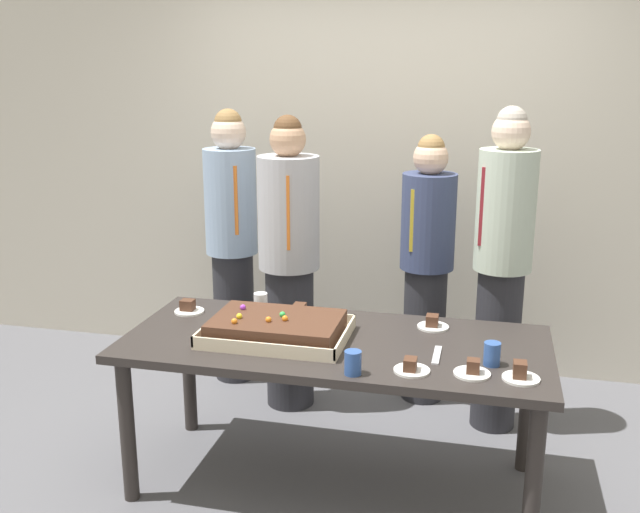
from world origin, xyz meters
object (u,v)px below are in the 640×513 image
Objects in this scene: drink_cup_nearest at (492,354)px; drink_cup_far_end at (261,303)px; cake_server_utensil at (437,355)px; plated_slice_far_left at (520,374)px; plated_slice_center_back at (472,370)px; person_striped_tie_right at (289,261)px; plated_slice_near_left at (433,324)px; plated_slice_near_right at (300,312)px; person_left_edge_reaching at (232,242)px; plated_slice_far_right at (411,368)px; plated_slice_center_front at (189,308)px; party_table at (335,357)px; person_green_shirt_behind at (502,265)px; drink_cup_middle at (353,363)px; person_serving_front at (427,265)px; sheet_cake at (277,328)px.

drink_cup_far_end is at bearing 160.19° from drink_cup_nearest.
plated_slice_far_left is at bearing -25.57° from cake_server_utensil.
person_striped_tie_right reaches higher than plated_slice_center_back.
drink_cup_nearest is at bearing -54.45° from plated_slice_near_left.
drink_cup_nearest is (0.07, 0.12, 0.03)m from plated_slice_center_back.
plated_slice_far_left is (0.39, -0.51, 0.00)m from plated_slice_near_left.
plated_slice_center_back is 1.50× the size of drink_cup_far_end.
person_left_edge_reaching is at bearing 129.31° from plated_slice_near_right.
plated_slice_center_front is at bearing 158.18° from plated_slice_far_right.
plated_slice_near_left is 1.00× the size of plated_slice_center_back.
person_green_shirt_behind reaches higher than party_table.
person_striped_tie_right is at bearing 127.74° from plated_slice_far_right.
plated_slice_near_left is 0.09× the size of person_left_edge_reaching.
plated_slice_center_back is 0.23m from cake_server_utensil.
plated_slice_far_right reaches higher than cake_server_utensil.
drink_cup_far_end reaches higher than plated_slice_near_left.
drink_cup_far_end reaches higher than plated_slice_center_back.
drink_cup_middle is (-0.23, -0.08, 0.03)m from plated_slice_far_right.
person_green_shirt_behind is at bearing 58.81° from plated_slice_near_left.
person_striped_tie_right is (-1.25, 1.03, 0.12)m from plated_slice_far_left.
plated_slice_near_right is at bearing 153.80° from plated_slice_far_left.
person_green_shirt_behind reaches higher than person_serving_front.
drink_cup_far_end is (-0.21, 0.02, 0.03)m from plated_slice_near_right.
party_table is 12.91× the size of plated_slice_center_back.
plated_slice_center_back is at bearing 44.48° from person_green_shirt_behind.
person_serving_front is (-0.31, 1.29, 0.07)m from plated_slice_center_back.
person_green_shirt_behind is 1.04× the size of person_striped_tie_right.
person_green_shirt_behind is (1.18, 0.50, 0.14)m from drink_cup_far_end.
sheet_cake is at bearing 169.12° from plated_slice_far_left.
drink_cup_nearest reaches higher than plated_slice_far_left.
drink_cup_far_end is at bearing 0.01° from person_left_edge_reaching.
plated_slice_near_left is 1.50× the size of drink_cup_far_end.
cake_server_utensil reaches higher than party_table.
drink_cup_far_end is 0.99m from cake_server_utensil.
drink_cup_nearest is (0.94, -0.40, 0.03)m from plated_slice_near_right.
plated_slice_center_back reaches higher than plated_slice_center_front.
plated_slice_far_left is at bearing 38.56° from person_striped_tie_right.
person_striped_tie_right reaches higher than plated_slice_near_right.
party_table is 9.69× the size of cake_server_utensil.
plated_slice_near_right is 1.00× the size of plated_slice_far_right.
person_serving_front reaches higher than plated_slice_near_right.
drink_cup_nearest is 1.00× the size of drink_cup_far_end.
plated_slice_center_front is at bearing 164.56° from plated_slice_far_left.
person_serving_front is at bearing 61.70° from sheet_cake.
plated_slice_center_back is (0.63, -0.24, 0.10)m from party_table.
plated_slice_near_right is 1.03m from person_left_edge_reaching.
person_left_edge_reaching reaches higher than plated_slice_center_back.
drink_cup_nearest is 0.06× the size of person_green_shirt_behind.
person_striped_tie_right is at bearing 101.94° from sheet_cake.
drink_cup_middle is 0.88m from drink_cup_far_end.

